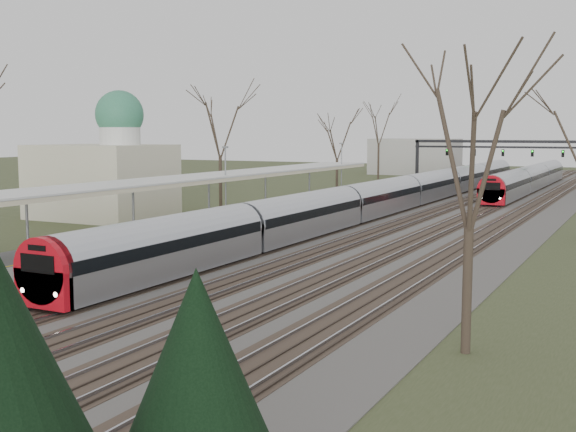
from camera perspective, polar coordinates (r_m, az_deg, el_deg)
name	(u,v)px	position (r m, az deg, el deg)	size (l,w,h in m)	color
track_bed	(428,211)	(65.02, 11.04, 0.38)	(24.00, 160.00, 0.22)	#474442
platform	(236,222)	(52.64, -4.15, -0.47)	(3.50, 69.00, 1.00)	#9E9B93
canopy	(200,178)	(48.53, -6.95, 2.97)	(4.10, 50.00, 3.11)	slate
dome_building	(105,173)	(60.26, -14.30, 3.31)	(10.00, 8.00, 10.30)	beige
signal_gantry	(498,149)	(93.87, 16.23, 5.07)	(21.00, 0.59, 6.08)	black
tree_west_far	(220,121)	(65.37, -5.41, 7.49)	(5.50, 5.50, 11.33)	#2D231C
tree_east_near	(471,146)	(22.73, 14.28, 5.41)	(4.50, 4.50, 9.27)	#2D231C
train_near	(407,192)	(67.83, 9.35, 1.87)	(2.62, 90.21, 3.05)	#A9ACB3
train_far	(529,179)	(91.42, 18.52, 2.81)	(2.62, 45.21, 3.05)	#A9ACB3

